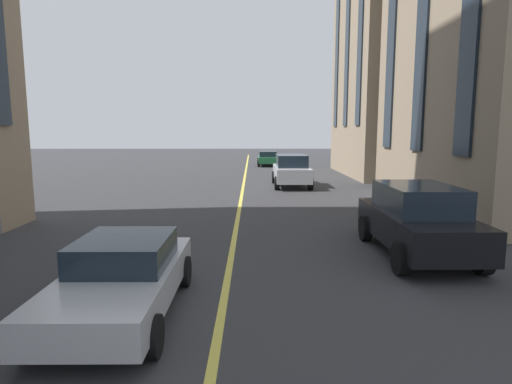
{
  "coord_description": "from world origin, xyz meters",
  "views": [
    {
      "loc": [
        0.54,
        -0.57,
        3.28
      ],
      "look_at": [
        10.32,
        -0.64,
        1.87
      ],
      "focal_mm": 30.0,
      "sensor_mm": 36.0,
      "label": 1
    }
  ],
  "objects_px": {
    "car_black_mid": "(417,219)",
    "car_silver_parked_b": "(123,276)",
    "car_silver_trailing": "(291,170)",
    "car_green_far": "(268,158)"
  },
  "relations": [
    {
      "from": "car_silver_parked_b",
      "to": "car_silver_trailing",
      "type": "bearing_deg",
      "value": -14.46
    },
    {
      "from": "car_black_mid",
      "to": "car_silver_parked_b",
      "type": "height_order",
      "value": "car_black_mid"
    },
    {
      "from": "car_black_mid",
      "to": "car_silver_parked_b",
      "type": "bearing_deg",
      "value": 118.61
    },
    {
      "from": "car_silver_trailing",
      "to": "car_silver_parked_b",
      "type": "height_order",
      "value": "car_silver_trailing"
    },
    {
      "from": "car_silver_trailing",
      "to": "car_black_mid",
      "type": "distance_m",
      "value": 14.42
    },
    {
      "from": "car_silver_trailing",
      "to": "car_green_far",
      "type": "distance_m",
      "value": 15.33
    },
    {
      "from": "car_silver_trailing",
      "to": "car_silver_parked_b",
      "type": "xyz_separation_m",
      "value": [
        -17.9,
        4.62,
        -0.27
      ]
    },
    {
      "from": "car_black_mid",
      "to": "car_silver_parked_b",
      "type": "distance_m",
      "value": 7.58
    },
    {
      "from": "car_silver_parked_b",
      "to": "car_black_mid",
      "type": "bearing_deg",
      "value": -61.39
    },
    {
      "from": "car_black_mid",
      "to": "car_green_far",
      "type": "distance_m",
      "value": 29.72
    }
  ]
}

